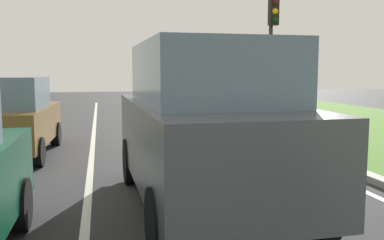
% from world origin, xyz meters
% --- Properties ---
extents(ground_plane, '(60.00, 60.00, 0.00)m').
position_xyz_m(ground_plane, '(0.00, 14.00, 0.00)').
color(ground_plane, '#2D2D30').
extents(lane_line_center, '(0.12, 32.00, 0.01)m').
position_xyz_m(lane_line_center, '(-0.70, 14.00, 0.00)').
color(lane_line_center, silver).
rests_on(lane_line_center, ground).
extents(lane_line_right_edge, '(0.12, 32.00, 0.01)m').
position_xyz_m(lane_line_right_edge, '(3.60, 14.00, 0.00)').
color(lane_line_right_edge, silver).
rests_on(lane_line_right_edge, ground).
extents(curb_right, '(0.24, 48.00, 0.12)m').
position_xyz_m(curb_right, '(4.10, 14.00, 0.06)').
color(curb_right, '#9E9B93').
rests_on(curb_right, ground).
extents(car_suv_ahead, '(2.06, 4.55, 2.28)m').
position_xyz_m(car_suv_ahead, '(0.91, 9.54, 1.17)').
color(car_suv_ahead, '#474C51').
rests_on(car_suv_ahead, ground).
extents(car_hatchback_far, '(1.85, 3.76, 1.78)m').
position_xyz_m(car_hatchback_far, '(-2.44, 13.94, 0.88)').
color(car_hatchback_far, brown).
rests_on(car_hatchback_far, ground).
extents(traffic_light_near_right, '(0.32, 0.50, 4.51)m').
position_xyz_m(traffic_light_near_right, '(5.36, 17.76, 3.11)').
color(traffic_light_near_right, '#2D2D2D').
rests_on(traffic_light_near_right, ground).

